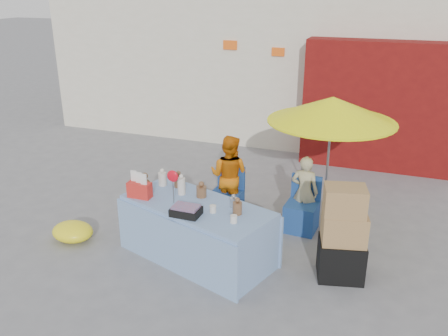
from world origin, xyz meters
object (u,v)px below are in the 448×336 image
at_px(umbrella, 332,110).
at_px(market_table, 197,230).
at_px(chair_left, 226,203).
at_px(vendor_orange, 229,176).
at_px(chair_right, 301,215).
at_px(box_stack, 343,237).
at_px(vendor_beige, 304,192).

bearing_deg(umbrella, market_table, -133.62).
bearing_deg(chair_left, vendor_orange, 93.99).
bearing_deg(chair_left, umbrella, 13.97).
xyz_separation_m(market_table, chair_right, (1.21, 1.30, -0.17)).
bearing_deg(vendor_orange, box_stack, 151.67).
bearing_deg(chair_left, chair_right, 3.57).
xyz_separation_m(chair_right, vendor_beige, (-0.00, 0.13, 0.33)).
height_order(market_table, vendor_orange, vendor_orange).
xyz_separation_m(market_table, vendor_orange, (-0.04, 1.44, 0.26)).
distance_m(vendor_beige, box_stack, 1.44).
relative_size(chair_left, box_stack, 0.66).
xyz_separation_m(chair_left, umbrella, (1.55, 0.28, 1.64)).
relative_size(chair_right, vendor_orange, 0.62).
relative_size(market_table, umbrella, 1.13).
bearing_deg(umbrella, vendor_orange, -174.47).
relative_size(vendor_orange, vendor_beige, 1.17).
distance_m(vendor_orange, umbrella, 1.97).
relative_size(market_table, chair_right, 2.78).
relative_size(market_table, vendor_orange, 1.72).
bearing_deg(vendor_orange, vendor_beige, -176.43).
xyz_separation_m(chair_left, chair_right, (1.25, 0.00, 0.00)).
bearing_deg(box_stack, chair_right, 123.75).
bearing_deg(vendor_orange, umbrella, -170.90).
xyz_separation_m(chair_right, umbrella, (0.30, 0.28, 1.64)).
height_order(vendor_beige, box_stack, box_stack).
xyz_separation_m(chair_right, vendor_orange, (-1.25, 0.13, 0.43)).
bearing_deg(vendor_beige, umbrella, -149.87).
distance_m(market_table, vendor_beige, 1.89).
xyz_separation_m(vendor_orange, vendor_beige, (1.25, 0.00, -0.10)).
distance_m(vendor_orange, vendor_beige, 1.25).
bearing_deg(market_table, vendor_orange, 110.06).
height_order(chair_left, chair_right, same).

